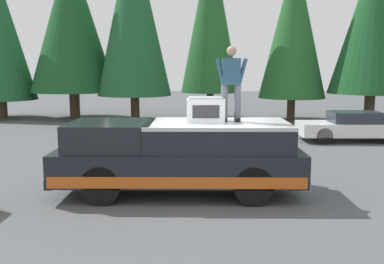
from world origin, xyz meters
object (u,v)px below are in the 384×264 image
Objects in this scene: pickup_truck at (179,156)px; compressor_unit at (206,110)px; person_on_truck_bed at (231,82)px; parked_car_white at (352,126)px.

pickup_truck is 1.22m from compressor_unit.
compressor_unit is at bearing 95.61° from person_on_truck_bed.
pickup_truck is at bearing 95.80° from person_on_truck_bed.
compressor_unit is 0.20× the size of parked_car_white.
person_on_truck_bed is at bearing -84.20° from pickup_truck.
parked_car_white is (7.14, -5.33, -1.97)m from person_on_truck_bed.
person_on_truck_bed is 0.41× the size of parked_car_white.
compressor_unit is 9.41m from parked_car_white.
parked_car_white is at bearing -36.73° from person_on_truck_bed.
pickup_truck is at bearing 95.97° from compressor_unit.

